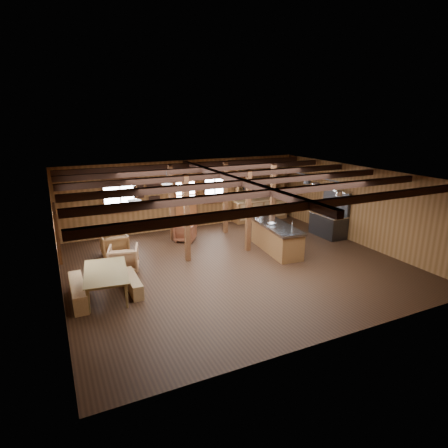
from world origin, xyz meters
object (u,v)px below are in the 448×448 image
at_px(dining_table, 108,283).
at_px(armchair_c, 124,259).
at_px(commercial_range, 329,221).
at_px(armchair_a, 115,245).
at_px(kitchen_island, 276,238).
at_px(armchair_b, 185,232).

xyz_separation_m(dining_table, armchair_c, (0.67, 1.39, 0.06)).
xyz_separation_m(commercial_range, armchair_a, (-7.91, 1.30, -0.22)).
relative_size(commercial_range, dining_table, 0.97).
xyz_separation_m(commercial_range, armchair_c, (-7.88, -0.10, -0.21)).
distance_m(commercial_range, dining_table, 8.68).
distance_m(kitchen_island, armchair_a, 5.45).
height_order(kitchen_island, commercial_range, commercial_range).
bearing_deg(dining_table, commercial_range, -73.02).
distance_m(dining_table, armchair_b, 4.67).
bearing_deg(armchair_c, dining_table, 79.25).
bearing_deg(armchair_b, dining_table, 78.36).
height_order(commercial_range, armchair_b, commercial_range).
xyz_separation_m(commercial_range, dining_table, (-8.55, -1.49, -0.27)).
bearing_deg(armchair_a, armchair_b, -169.69).
distance_m(dining_table, armchair_a, 2.87).
bearing_deg(kitchen_island, armchair_a, 165.94).
relative_size(armchair_a, armchair_b, 1.15).
xyz_separation_m(kitchen_island, armchair_b, (-2.46, 2.38, -0.14)).
bearing_deg(dining_table, armchair_b, -37.91).
distance_m(kitchen_island, armchair_b, 3.42).
bearing_deg(armchair_c, kitchen_island, -170.33).
height_order(armchair_a, armchair_b, armchair_a).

